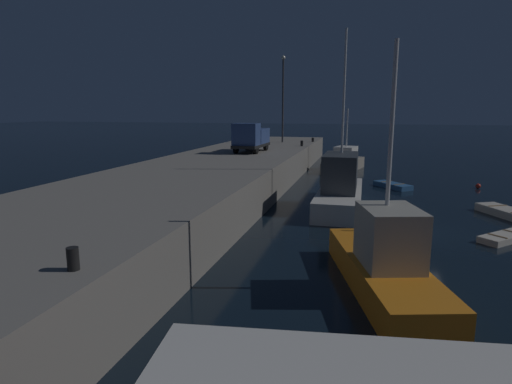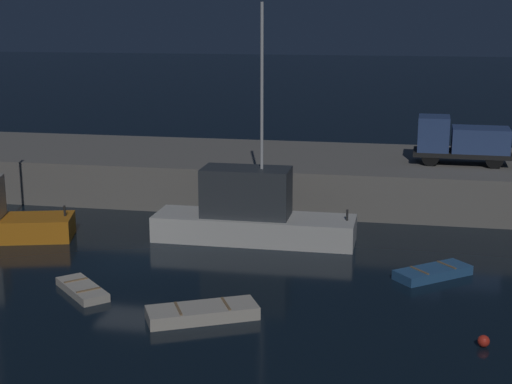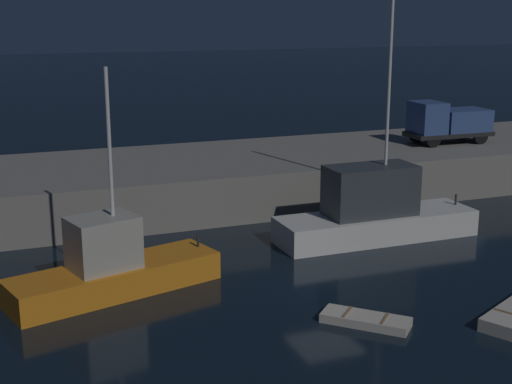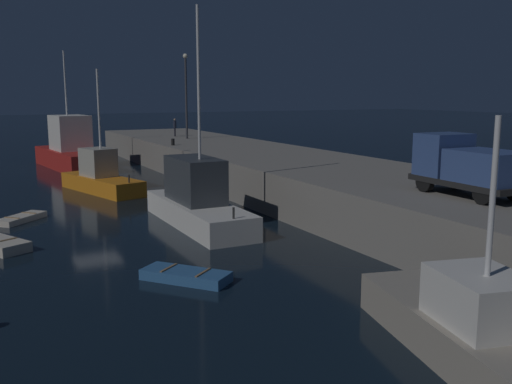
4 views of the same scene
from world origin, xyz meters
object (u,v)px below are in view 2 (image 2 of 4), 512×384
object	(u,v)px
rowboat_white_mid	(202,313)
mooring_buoy_near	(484,341)
fishing_boat_blue	(251,214)
dinghy_red_small	(82,289)
utility_truck	(460,140)
dinghy_orange_near	(433,272)

from	to	relation	value
rowboat_white_mid	mooring_buoy_near	world-z (taller)	rowboat_white_mid
fishing_boat_blue	rowboat_white_mid	distance (m)	9.53
dinghy_red_small	utility_truck	world-z (taller)	utility_truck
dinghy_orange_near	rowboat_white_mid	size ratio (longest dim) A/B	0.80
fishing_boat_blue	utility_truck	distance (m)	12.94
fishing_boat_blue	dinghy_red_small	bearing A→B (deg)	-121.54
fishing_boat_blue	dinghy_red_small	distance (m)	9.38
rowboat_white_mid	dinghy_orange_near	bearing A→B (deg)	36.70
fishing_boat_blue	dinghy_red_small	size ratio (longest dim) A/B	3.88
dinghy_orange_near	dinghy_red_small	world-z (taller)	dinghy_orange_near
mooring_buoy_near	dinghy_orange_near	bearing A→B (deg)	102.18
dinghy_orange_near	utility_truck	size ratio (longest dim) A/B	0.63
rowboat_white_mid	utility_truck	world-z (taller)	utility_truck
dinghy_red_small	dinghy_orange_near	bearing A→B (deg)	18.58
dinghy_orange_near	utility_truck	bearing A→B (deg)	82.46
fishing_boat_blue	rowboat_white_mid	xyz separation A→B (m)	(0.19, -9.47, -1.04)
dinghy_orange_near	rowboat_white_mid	xyz separation A→B (m)	(-7.90, -5.89, 0.03)
fishing_boat_blue	mooring_buoy_near	size ratio (longest dim) A/B	27.78
fishing_boat_blue	utility_truck	world-z (taller)	fishing_boat_blue
mooring_buoy_near	utility_truck	size ratio (longest dim) A/B	0.08
rowboat_white_mid	dinghy_red_small	distance (m)	5.29
mooring_buoy_near	fishing_boat_blue	bearing A→B (deg)	133.48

